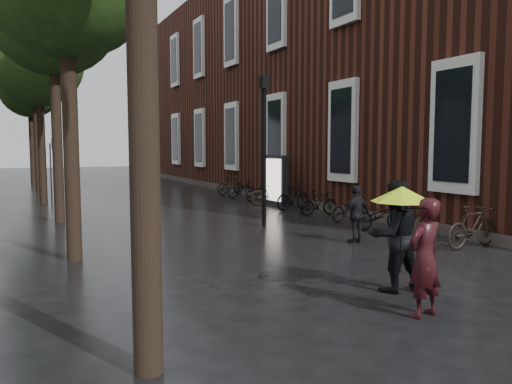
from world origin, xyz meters
TOP-DOWN VIEW (x-y plane):
  - ground at (0.00, 0.00)m, footprint 120.00×120.00m
  - brick_building at (10.47, 19.46)m, footprint 10.20×33.20m
  - street_trees at (-3.99, 15.91)m, footprint 4.33×34.03m
  - person_burgundy at (0.00, 1.04)m, footprint 0.69×0.51m
  - person_black at (0.50, 2.24)m, footprint 1.01×0.83m
  - lime_umbrella at (0.18, 1.72)m, footprint 0.97×0.97m
  - pedestrian_walking at (2.59, 5.96)m, footprint 0.92×0.51m
  - parked_bicycles at (4.61, 11.58)m, footprint 2.10×15.57m
  - ad_lightbox at (4.51, 13.76)m, footprint 0.32×1.39m
  - lamp_post at (1.70, 9.40)m, footprint 0.24×0.24m
  - cycle_sign at (-3.71, 18.56)m, footprint 0.15×0.52m

SIDE VIEW (x-z plane):
  - ground at x=0.00m, z-range 0.00..0.00m
  - parked_bicycles at x=4.61m, z-range -0.05..0.99m
  - pedestrian_walking at x=2.59m, z-range 0.00..1.47m
  - person_burgundy at x=0.00m, z-range 0.00..1.73m
  - person_black at x=0.50m, z-range 0.00..1.89m
  - ad_lightbox at x=4.51m, z-range 0.00..2.11m
  - lime_umbrella at x=0.18m, z-range 0.99..2.43m
  - cycle_sign at x=-3.71m, z-range 0.46..3.31m
  - lamp_post at x=1.70m, z-range 0.49..5.06m
  - brick_building at x=10.47m, z-range -0.01..11.99m
  - street_trees at x=-3.99m, z-range 1.88..10.79m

